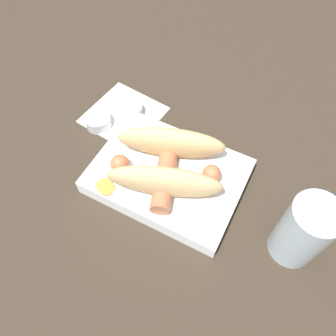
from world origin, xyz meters
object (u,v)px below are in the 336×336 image
object	(u,v)px
food_tray	(168,176)
drink_glass	(303,232)
bread_roll	(168,161)
condiment_cup_far	(98,122)
condiment_cup_near	(130,111)
sausage	(165,169)

from	to	relation	value
food_tray	drink_glass	xyz separation A→B (m)	(0.23, -0.02, 0.05)
bread_roll	condiment_cup_far	world-z (taller)	bread_roll
bread_roll	condiment_cup_near	distance (m)	0.19
food_tray	bread_roll	world-z (taller)	bread_roll
food_tray	sausage	xyz separation A→B (m)	(-0.00, -0.01, 0.03)
bread_roll	condiment_cup_far	distance (m)	0.20
condiment_cup_near	sausage	bearing A→B (deg)	-38.76
food_tray	bread_roll	xyz separation A→B (m)	(-0.00, -0.00, 0.05)
condiment_cup_far	drink_glass	bearing A→B (deg)	-9.82
bread_roll	condiment_cup_far	size ratio (longest dim) A/B	4.24
bread_roll	drink_glass	xyz separation A→B (m)	(0.23, -0.02, 0.00)
condiment_cup_far	food_tray	bearing A→B (deg)	-15.70
food_tray	drink_glass	bearing A→B (deg)	-4.94
condiment_cup_near	food_tray	bearing A→B (deg)	-36.69
condiment_cup_far	drink_glass	distance (m)	0.43
sausage	condiment_cup_far	distance (m)	0.20
sausage	condiment_cup_far	world-z (taller)	sausage
condiment_cup_far	condiment_cup_near	bearing A→B (deg)	53.31
bread_roll	condiment_cup_far	xyz separation A→B (m)	(-0.19, 0.05, -0.05)
drink_glass	condiment_cup_far	bearing A→B (deg)	170.18
sausage	bread_roll	bearing A→B (deg)	73.01
drink_glass	sausage	bearing A→B (deg)	176.76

